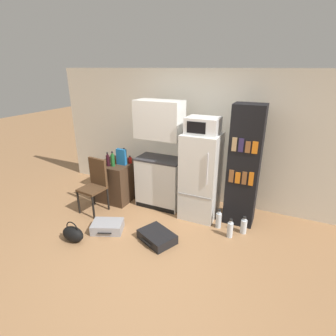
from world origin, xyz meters
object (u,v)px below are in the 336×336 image
handbag (73,234)px  bottle_green_tall (113,160)px  bottle_wine_dark (108,160)px  water_bottle_middle (230,229)px  kitchen_hutch (160,160)px  suitcase_large_flat (108,227)px  bottle_amber_beer (114,160)px  bottle_ketchup_red (130,160)px  suitcase_small_flat (157,237)px  side_table (117,180)px  bookshelf (244,167)px  bowl (123,158)px  bottle_olive_oil (124,156)px  microwave (203,125)px  chair (95,181)px  water_bottle_back (219,220)px  cereal_box (121,157)px  refrigerator (201,176)px

handbag → bottle_green_tall: bearing=96.2°
bottle_wine_dark → water_bottle_middle: bearing=-3.5°
kitchen_hutch → suitcase_large_flat: size_ratio=3.43×
bottle_amber_beer → bottle_ketchup_red: size_ratio=1.01×
kitchen_hutch → suitcase_small_flat: (0.46, -1.04, -0.83)m
side_table → bottle_wine_dark: bearing=-94.3°
suitcase_large_flat → water_bottle_middle: (1.82, 0.67, 0.06)m
bookshelf → bottle_ketchup_red: bearing=-177.9°
suitcase_large_flat → water_bottle_middle: size_ratio=1.80×
bowl → bottle_olive_oil: bearing=-41.5°
microwave → bottle_amber_beer: 1.88m
chair → bowl: bearing=89.3°
bottle_green_tall → suitcase_large_flat: bearing=-62.2°
side_table → chair: chair is taller
bottle_wine_dark → suitcase_small_flat: bottle_wine_dark is taller
bowl → handbag: (0.20, -1.69, -0.66)m
microwave → bottle_olive_oil: size_ratio=1.98×
bottle_green_tall → water_bottle_middle: 2.39m
bottle_olive_oil → suitcase_small_flat: 1.82m
suitcase_large_flat → water_bottle_back: bearing=5.5°
bottle_amber_beer → bowl: bottle_amber_beer is taller
side_table → suitcase_large_flat: size_ratio=1.33×
microwave → water_bottle_back: microwave is taller
cereal_box → water_bottle_middle: size_ratio=0.95×
refrigerator → water_bottle_back: 0.77m
microwave → bottle_wine_dark: size_ratio=1.96×
bowl → bookshelf: bearing=-1.5°
bottle_olive_oil → cereal_box: cereal_box is taller
bottle_ketchup_red → handbag: bearing=-92.2°
kitchen_hutch → bookshelf: bookshelf is taller
microwave → bottle_ketchup_red: bearing=178.9°
bottle_wine_dark → suitcase_large_flat: bottle_wine_dark is taller
refrigerator → chair: 1.87m
bottle_ketchup_red → water_bottle_middle: size_ratio=0.45×
side_table → water_bottle_back: bearing=-4.9°
bottle_green_tall → side_table: bearing=109.6°
bottle_green_tall → water_bottle_back: 2.16m
refrigerator → handbag: (-1.48, -1.52, -0.62)m
side_table → bookshelf: 2.44m
bottle_ketchup_red → suitcase_large_flat: bottle_ketchup_red is taller
bottle_amber_beer → bottle_wine_dark: size_ratio=0.55×
refrigerator → bottle_amber_beer: bearing=-176.5°
suitcase_small_flat → water_bottle_middle: (0.98, 0.56, 0.06)m
bottle_amber_beer → suitcase_small_flat: bottle_amber_beer is taller
suitcase_small_flat → bowl: bearing=164.5°
bottle_olive_oil → suitcase_small_flat: bearing=-40.5°
water_bottle_middle → bottle_amber_beer: bearing=172.3°
microwave → bottle_green_tall: bearing=-171.5°
microwave → handbag: bearing=-134.1°
bottle_ketchup_red → handbag: size_ratio=0.40×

